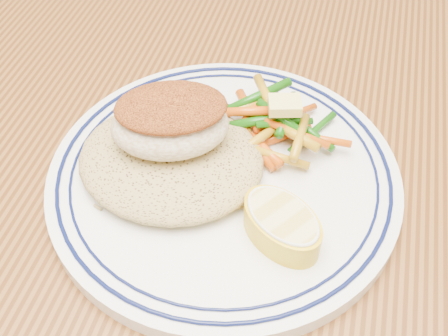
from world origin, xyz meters
TOP-DOWN VIEW (x-y plane):
  - dining_table at (0.00, 0.00)m, footprint 1.50×0.90m
  - plate at (-0.04, -0.05)m, footprint 0.27×0.27m
  - rice_pilaf at (-0.08, -0.05)m, footprint 0.14×0.13m
  - fish_fillet at (-0.08, -0.04)m, footprint 0.10×0.09m
  - vegetable_pile at (-0.01, 0.00)m, footprint 0.11×0.10m
  - butter_pat at (-0.00, 0.00)m, footprint 0.03×0.03m
  - lemon_wedge at (0.01, -0.09)m, footprint 0.08×0.08m

SIDE VIEW (x-z plane):
  - dining_table at x=0.00m, z-range 0.28..1.03m
  - plate at x=-0.04m, z-range 0.75..0.77m
  - rice_pilaf at x=-0.08m, z-range 0.77..0.79m
  - vegetable_pile at x=-0.01m, z-range 0.76..0.79m
  - lemon_wedge at x=0.01m, z-range 0.77..0.79m
  - butter_pat at x=0.00m, z-range 0.79..0.80m
  - fish_fillet at x=-0.08m, z-range 0.79..0.83m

